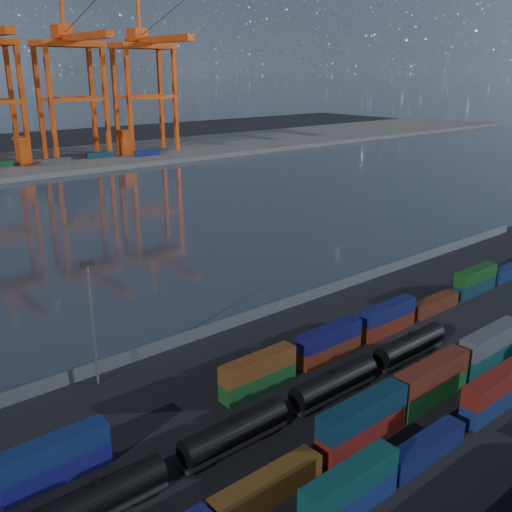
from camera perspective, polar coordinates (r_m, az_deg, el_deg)
ground at (r=77.45m, az=14.76°, el=-12.41°), size 700.00×700.00×0.00m
harbor_water at (r=157.43m, az=-17.84°, el=3.05°), size 700.00×700.00×0.00m
container_row_south at (r=66.18m, az=17.93°, el=-16.42°), size 138.76×2.26×4.81m
container_row_mid at (r=85.05m, az=22.37°, el=-8.80°), size 141.56×2.48×5.29m
container_row_north at (r=85.94m, az=10.58°, el=-7.34°), size 140.30×2.23×4.75m
tanker_string at (r=59.75m, az=-8.41°, el=-19.78°), size 90.81×2.86×4.09m
waterfront_fence at (r=93.68m, az=0.79°, el=-5.53°), size 160.12×0.12×2.20m
yard_light_mast at (r=74.16m, az=-16.08°, el=-5.89°), size 1.60×0.40×16.60m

